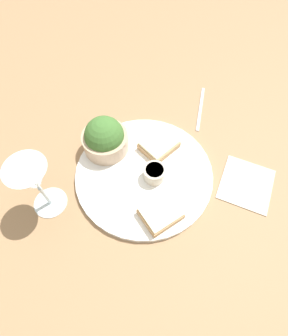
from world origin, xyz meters
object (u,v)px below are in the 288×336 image
object	(u,v)px
sauce_ramekin	(155,172)
cheese_toast_far	(161,213)
wine_glass	(33,181)
fork	(201,108)
napkin	(246,184)
cheese_toast_near	(159,145)
salad_bowl	(105,138)

from	to	relation	value
sauce_ramekin	cheese_toast_far	bearing A→B (deg)	-146.65
sauce_ramekin	wine_glass	distance (m)	0.26
cheese_toast_far	fork	bearing A→B (deg)	6.43
wine_glass	fork	world-z (taller)	wine_glass
wine_glass	napkin	xyz separation A→B (m)	(0.25, -0.38, -0.11)
cheese_toast_far	napkin	size ratio (longest dim) A/B	0.77
wine_glass	fork	bearing A→B (deg)	-24.87
cheese_toast_near	fork	distance (m)	0.19
cheese_toast_far	napkin	xyz separation A→B (m)	(0.17, -0.14, -0.02)
sauce_ramekin	wine_glass	size ratio (longest dim) A/B	0.32
salad_bowl	napkin	size ratio (longest dim) A/B	0.83
napkin	fork	world-z (taller)	same
napkin	fork	xyz separation A→B (m)	(0.17, 0.18, 0.00)
sauce_ramekin	cheese_toast_far	world-z (taller)	sauce_ramekin
wine_glass	napkin	size ratio (longest dim) A/B	1.16
fork	wine_glass	bearing A→B (deg)	155.13
salad_bowl	cheese_toast_near	distance (m)	0.13
wine_glass	salad_bowl	bearing A→B (deg)	-11.97
sauce_ramekin	wine_glass	world-z (taller)	wine_glass
sauce_ramekin	cheese_toast_near	xyz separation A→B (m)	(0.08, 0.03, -0.01)
sauce_ramekin	fork	world-z (taller)	sauce_ramekin
cheese_toast_far	wine_glass	size ratio (longest dim) A/B	0.66
sauce_ramekin	napkin	world-z (taller)	sauce_ramekin
napkin	cheese_toast_far	bearing A→B (deg)	139.32
cheese_toast_near	wine_glass	distance (m)	0.30
fork	napkin	bearing A→B (deg)	-133.49
wine_glass	napkin	world-z (taller)	wine_glass
cheese_toast_near	cheese_toast_far	xyz separation A→B (m)	(-0.16, -0.08, -0.00)
wine_glass	napkin	distance (m)	0.47
sauce_ramekin	cheese_toast_near	size ratio (longest dim) A/B	0.49
salad_bowl	wine_glass	bearing A→B (deg)	168.03
sauce_ramekin	cheese_toast_far	xyz separation A→B (m)	(-0.08, -0.05, -0.01)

